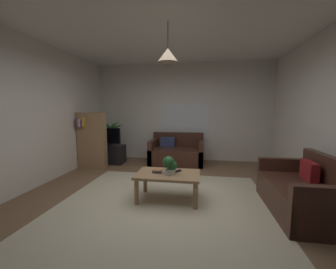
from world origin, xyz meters
TOP-DOWN VIEW (x-y plane):
  - floor at (0.00, 0.00)m, footprint 5.04×5.69m
  - rug at (0.00, -0.20)m, footprint 3.28×3.13m
  - wall_back at (0.00, 2.88)m, footprint 5.16×0.06m
  - wall_left at (-2.55, 0.00)m, footprint 0.06×5.69m
  - ceiling at (0.00, 0.00)m, footprint 5.04×5.69m
  - window_pane at (0.07, 2.85)m, footprint 1.38×0.01m
  - couch_under_window at (-0.09, 2.36)m, footprint 1.43×0.85m
  - couch_right_side at (2.03, -0.07)m, footprint 0.85×1.45m
  - coffee_table at (0.04, 0.04)m, footprint 1.03×0.63m
  - book_on_table_0 at (-0.14, 0.05)m, footprint 0.16×0.09m
  - book_on_table_1 at (-0.14, 0.05)m, footprint 0.15×0.12m
  - remote_on_table_0 at (0.17, 0.15)m, footprint 0.14×0.15m
  - potted_plant_on_table at (0.08, 0.01)m, footprint 0.23×0.21m
  - tv_stand at (-1.97, 2.10)m, footprint 0.90×0.44m
  - tv at (-1.97, 2.08)m, footprint 0.76×0.16m
  - potted_palm_corner at (-2.08, 2.58)m, footprint 0.79×0.96m
  - bookshelf_corner at (-2.16, 1.60)m, footprint 0.70×0.31m
  - pendant_lamp at (0.04, 0.04)m, footprint 0.32×0.32m

SIDE VIEW (x-z plane):
  - floor at x=0.00m, z-range -0.02..0.00m
  - rug at x=0.00m, z-range 0.00..0.01m
  - tv_stand at x=-1.97m, z-range 0.00..0.50m
  - couch_right_side at x=2.03m, z-range -0.13..0.69m
  - couch_under_window at x=-0.09m, z-range -0.13..0.69m
  - coffee_table at x=0.04m, z-range 0.15..0.60m
  - remote_on_table_0 at x=0.17m, z-range 0.45..0.47m
  - book_on_table_0 at x=-0.14m, z-range 0.45..0.47m
  - book_on_table_1 at x=-0.14m, z-range 0.47..0.50m
  - potted_palm_corner at x=-2.08m, z-range -0.07..1.23m
  - potted_plant_on_table at x=0.08m, z-range 0.45..0.74m
  - bookshelf_corner at x=-2.16m, z-range 0.01..1.41m
  - tv at x=-1.97m, z-range 0.51..0.98m
  - window_pane at x=0.07m, z-range 0.63..1.64m
  - wall_back at x=0.00m, z-range 0.00..2.78m
  - wall_left at x=-2.55m, z-range 0.00..2.78m
  - pendant_lamp at x=0.04m, z-range 2.00..2.59m
  - ceiling at x=0.00m, z-range 2.78..2.80m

